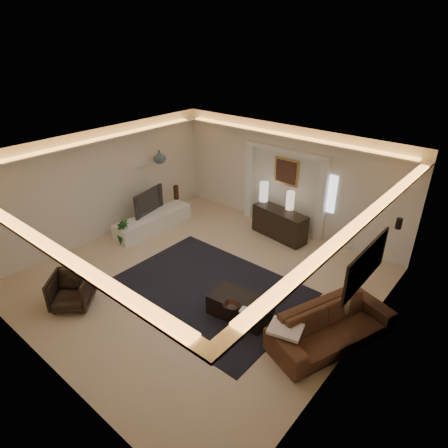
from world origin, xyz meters
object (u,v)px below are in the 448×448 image
Objects in this scene: console at (279,224)px; sofa at (332,326)px; armchair at (71,291)px; coffee_table at (240,307)px.

console is 3.97m from sofa.
sofa is at bearing -12.19° from armchair.
console is 1.31× the size of coffee_table.
coffee_table is (1.17, -3.25, -0.20)m from console.
console is 3.46m from coffee_table.
armchair is (-1.67, -5.20, -0.04)m from console.
coffee_table is 3.45m from armchair.
sofa is 1.97× the size of coffee_table.
sofa is at bearing -35.74° from console.
console is 5.46m from armchair.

